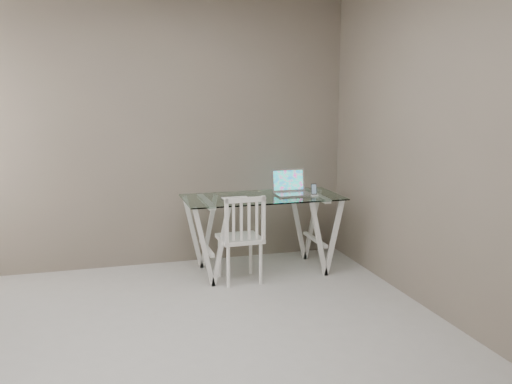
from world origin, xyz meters
TOP-DOWN VIEW (x-y plane):
  - room at (-0.06, 0.02)m, footprint 4.50×4.52m
  - desk at (0.98, 1.70)m, footprint 1.50×0.70m
  - chair at (0.71, 1.43)m, footprint 0.39×0.39m
  - laptop at (1.29, 1.75)m, footprint 0.34×0.28m
  - keyboard at (0.71, 1.68)m, footprint 0.26×0.11m
  - mouse at (0.92, 1.53)m, footprint 0.11×0.06m
  - phone_dock at (1.47, 1.60)m, footprint 0.06×0.06m

SIDE VIEW (x-z plane):
  - desk at x=0.98m, z-range 0.01..0.76m
  - chair at x=0.71m, z-range 0.04..0.87m
  - keyboard at x=0.71m, z-range 0.75..0.75m
  - mouse at x=0.92m, z-range 0.75..0.78m
  - phone_dock at x=1.47m, z-range 0.72..0.84m
  - laptop at x=1.29m, z-range 0.68..0.92m
  - room at x=-0.06m, z-range 0.36..3.07m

